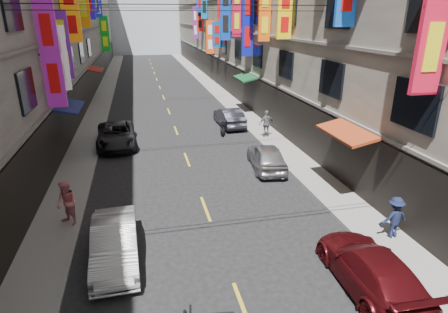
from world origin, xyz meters
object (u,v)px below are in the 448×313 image
car_right_far (229,117)px  car_right_near (371,269)px  pedestrian_rfar (266,124)px  pedestrian_lfar (67,203)px  car_left_far (116,135)px  scooter_far_right (222,127)px  pedestrian_rnear (394,217)px  car_left_mid (115,243)px  car_right_mid (267,156)px

car_right_far → car_right_near: bearing=87.3°
car_right_far → pedestrian_rfar: 3.86m
pedestrian_lfar → pedestrian_rfar: (11.12, 9.05, 0.00)m
car_right_near → pedestrian_lfar: bearing=-29.5°
car_left_far → pedestrian_rfar: size_ratio=2.81×
scooter_far_right → pedestrian_rnear: size_ratio=1.14×
car_right_near → car_left_far: bearing=-60.7°
car_left_mid → car_right_far: 16.92m
car_left_mid → pedestrian_rnear: bearing=-7.2°
scooter_far_right → pedestrian_lfar: 13.71m
pedestrian_rnear → scooter_far_right: bearing=-80.9°
car_right_far → pedestrian_rfar: size_ratio=2.35×
car_left_far → car_right_mid: bearing=-38.2°
car_right_mid → car_right_far: size_ratio=0.96×
pedestrian_lfar → car_left_mid: bearing=-12.3°
pedestrian_lfar → car_left_far: bearing=124.7°
car_right_mid → pedestrian_rnear: pedestrian_rnear is taller
car_right_mid → pedestrian_rfar: size_ratio=2.26×
scooter_far_right → pedestrian_lfar: bearing=62.2°
car_left_mid → pedestrian_rnear: 9.85m
pedestrian_rnear → pedestrian_lfar: bearing=-20.4°
car_right_mid → pedestrian_rnear: (2.25, -7.55, 0.22)m
car_left_mid → pedestrian_rfar: 14.94m
car_left_far → pedestrian_rfar: 9.75m
car_left_mid → pedestrian_lfar: bearing=123.0°
car_left_far → car_right_near: (7.94, -15.43, -0.04)m
car_right_near → car_right_far: bearing=-88.2°
car_right_far → car_left_far: bearing=16.7°
car_right_mid → pedestrian_lfar: 10.21m
pedestrian_rfar → scooter_far_right: bearing=-37.8°
scooter_far_right → pedestrian_rnear: pedestrian_rnear is taller
pedestrian_rfar → car_left_far: bearing=-8.8°
car_left_far → car_left_mid: bearing=-90.5°
car_left_mid → car_right_near: 8.09m
scooter_far_right → car_right_mid: car_right_mid is taller
car_right_far → pedestrian_rfar: (1.72, -3.44, 0.32)m
car_left_mid → car_right_mid: 10.06m
scooter_far_right → car_left_mid: (-6.64, -13.41, 0.24)m
pedestrian_rfar → car_left_mid: bearing=46.7°
pedestrian_rnear → pedestrian_rfar: size_ratio=0.88×
car_left_mid → car_left_far: size_ratio=0.82×
car_left_mid → pedestrian_rfar: pedestrian_rfar is taller
car_left_mid → car_right_far: (7.55, 15.14, 0.01)m
car_right_near → pedestrian_rnear: (2.31, 2.15, 0.25)m
car_right_near → car_right_far: 18.21m
car_left_mid → car_right_mid: size_ratio=1.02×
pedestrian_rnear → pedestrian_rfar: bearing=-91.0°
car_left_far → car_right_far: 8.47m
car_right_mid → car_right_far: 8.51m
car_left_far → pedestrian_rfar: (9.72, -0.65, 0.31)m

